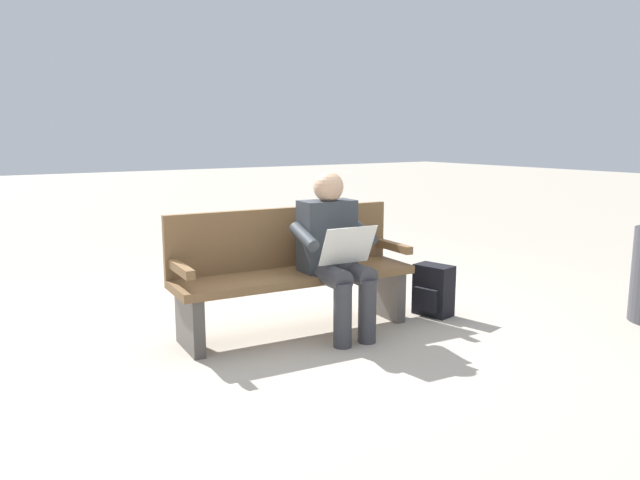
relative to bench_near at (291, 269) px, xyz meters
name	(u,v)px	position (x,y,z in m)	size (l,w,h in m)	color
ground_plane	(296,331)	(0.01, 0.07, -0.46)	(40.00, 40.00, 0.00)	#A89E8E
bench_near	(291,269)	(0.00, 0.00, 0.00)	(1.83, 0.62, 0.90)	brown
person_seated	(335,249)	(-0.21, 0.25, 0.17)	(0.59, 0.60, 1.18)	#33383D
backpack	(433,291)	(-1.13, 0.32, -0.26)	(0.27, 0.33, 0.41)	black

